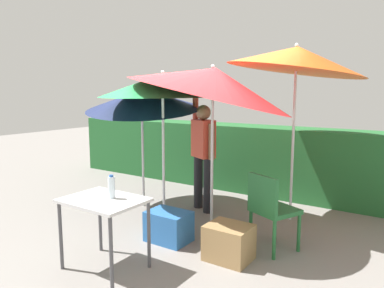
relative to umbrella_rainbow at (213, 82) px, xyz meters
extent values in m
plane|color=gray|center=(-0.33, -0.27, -1.91)|extent=(24.00, 24.00, 0.00)
cube|color=#23602D|center=(-0.33, 2.04, -1.31)|extent=(8.00, 0.70, 1.18)
cylinder|color=silver|center=(0.02, -0.04, -1.04)|extent=(0.04, 0.04, 1.73)
cone|color=red|center=(0.00, 0.00, 0.00)|extent=(2.17, 2.12, 1.02)
sphere|color=silver|center=(-0.02, 0.04, 0.20)|extent=(0.05, 0.05, 0.05)
cylinder|color=silver|center=(-1.39, 0.24, -1.14)|extent=(0.04, 0.04, 1.53)
cone|color=#19234C|center=(-1.37, 0.25, -0.23)|extent=(1.77, 1.77, 0.63)
sphere|color=silver|center=(-1.35, 0.26, -0.06)|extent=(0.05, 0.05, 0.05)
cylinder|color=silver|center=(0.75, 0.92, -0.87)|extent=(0.04, 0.04, 2.07)
cone|color=#EA5919|center=(0.74, 0.94, 0.32)|extent=(1.87, 1.85, 0.63)
sphere|color=silver|center=(0.73, 0.96, 0.50)|extent=(0.05, 0.05, 0.05)
cylinder|color=silver|center=(-0.68, -0.15, -1.04)|extent=(0.04, 0.04, 1.73)
cone|color=green|center=(-0.67, -0.15, -0.03)|extent=(1.69, 1.70, 0.32)
sphere|color=silver|center=(-0.67, -0.15, 0.14)|extent=(0.05, 0.05, 0.05)
cylinder|color=black|center=(-0.63, 0.65, -1.50)|extent=(0.14, 0.14, 0.82)
cylinder|color=black|center=(-0.38, 0.53, -1.50)|extent=(0.14, 0.14, 0.82)
cube|color=#E04C38|center=(-0.50, 0.59, -0.81)|extent=(0.42, 0.36, 0.56)
sphere|color=#8C6647|center=(-0.50, 0.59, -0.42)|extent=(0.22, 0.22, 0.22)
cylinder|color=#E04C38|center=(-0.71, 0.69, -0.31)|extent=(0.12, 0.12, 0.56)
cylinder|color=#8C6647|center=(-0.30, 0.49, -0.83)|extent=(0.12, 0.12, 0.52)
cylinder|color=#236633|center=(1.17, -0.05, -1.69)|extent=(0.04, 0.04, 0.44)
cylinder|color=#236633|center=(0.82, 0.11, -1.69)|extent=(0.04, 0.04, 0.44)
cylinder|color=#236633|center=(1.01, -0.39, -1.69)|extent=(0.04, 0.04, 0.44)
cylinder|color=#236633|center=(0.67, -0.24, -1.69)|extent=(0.04, 0.04, 0.44)
cube|color=#236633|center=(0.92, -0.14, -1.44)|extent=(0.58, 0.58, 0.05)
cube|color=#236633|center=(0.83, -0.32, -1.22)|extent=(0.42, 0.22, 0.40)
cube|color=#2D6BB7|center=(-0.23, -0.63, -1.72)|extent=(0.51, 0.37, 0.37)
cube|color=#9E7A4C|center=(0.61, -0.66, -1.72)|extent=(0.47, 0.39, 0.38)
cylinder|color=#4C4C51|center=(0.01, -1.27, -1.56)|extent=(0.04, 0.04, 0.70)
cylinder|color=#4C4C51|center=(-0.71, -1.27, -1.56)|extent=(0.04, 0.04, 0.70)
cylinder|color=#4C4C51|center=(0.01, -1.79, -1.56)|extent=(0.04, 0.04, 0.70)
cylinder|color=#4C4C51|center=(-0.71, -1.79, -1.56)|extent=(0.04, 0.04, 0.70)
cube|color=silver|center=(-0.35, -1.53, -1.19)|extent=(0.80, 0.60, 0.03)
cylinder|color=silver|center=(-0.30, -1.47, -1.06)|extent=(0.07, 0.07, 0.22)
cylinder|color=#2D60B7|center=(-0.30, -1.47, -0.94)|extent=(0.04, 0.04, 0.02)
camera|label=1|loc=(2.32, -3.94, -0.11)|focal=33.82mm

